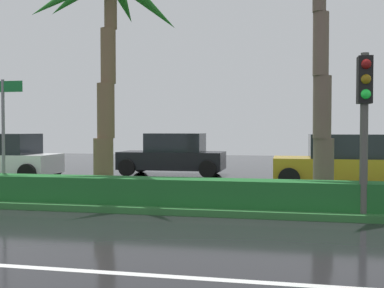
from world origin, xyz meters
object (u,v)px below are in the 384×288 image
object	(u,v)px
palm_tree_centre_left	(110,6)
car_in_traffic_second	(173,155)
street_name_sign	(3,121)
car_in_traffic_third	(343,162)
traffic_signal_median_right	(364,103)
car_in_traffic_leading	(2,158)

from	to	relation	value
palm_tree_centre_left	car_in_traffic_second	bearing A→B (deg)	88.96
palm_tree_centre_left	street_name_sign	size ratio (longest dim) A/B	2.17
car_in_traffic_second	car_in_traffic_third	xyz separation A→B (m)	(6.38, -2.94, 0.00)
traffic_signal_median_right	car_in_traffic_leading	bearing A→B (deg)	155.19
palm_tree_centre_left	traffic_signal_median_right	xyz separation A→B (m)	(6.25, -1.97, -2.81)
street_name_sign	car_in_traffic_leading	size ratio (longest dim) A/B	0.70
palm_tree_centre_left	street_name_sign	bearing A→B (deg)	-152.21
car_in_traffic_second	car_in_traffic_third	bearing A→B (deg)	155.26
car_in_traffic_leading	car_in_traffic_second	distance (m)	6.61
car_in_traffic_leading	traffic_signal_median_right	bearing A→B (deg)	155.19
palm_tree_centre_left	traffic_signal_median_right	bearing A→B (deg)	-17.47
car_in_traffic_leading	car_in_traffic_third	bearing A→B (deg)	-179.59
palm_tree_centre_left	street_name_sign	world-z (taller)	palm_tree_centre_left
car_in_traffic_second	car_in_traffic_third	distance (m)	7.02
palm_tree_centre_left	car_in_traffic_third	world-z (taller)	palm_tree_centre_left
palm_tree_centre_left	traffic_signal_median_right	distance (m)	7.13
palm_tree_centre_left	car_in_traffic_third	size ratio (longest dim) A/B	1.51
street_name_sign	palm_tree_centre_left	bearing A→B (deg)	27.79
car_in_traffic_leading	car_in_traffic_third	xyz separation A→B (m)	(12.26, 0.09, 0.00)
traffic_signal_median_right	street_name_sign	size ratio (longest dim) A/B	1.09
street_name_sign	car_in_traffic_leading	xyz separation A→B (m)	(-3.34, 4.86, -1.25)
palm_tree_centre_left	car_in_traffic_third	xyz separation A→B (m)	(6.50, 3.67, -4.39)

